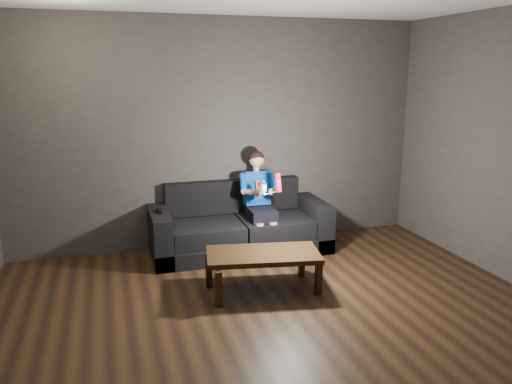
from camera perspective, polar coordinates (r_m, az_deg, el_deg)
name	(u,v)px	position (r m, az deg, el deg)	size (l,w,h in m)	color
floor	(294,342)	(4.12, 4.41, -16.77)	(5.00, 5.00, 0.00)	black
back_wall	(221,134)	(5.99, -4.02, 6.62)	(5.00, 0.04, 2.70)	#3C3633
sofa	(239,229)	(5.93, -1.98, -4.24)	(2.06, 0.89, 0.80)	black
child	(259,193)	(5.82, 0.35, -0.16)	(0.45, 0.55, 1.10)	black
wii_remote_red	(278,183)	(5.41, 2.53, 1.08)	(0.07, 0.09, 0.21)	red
nunchuk_white	(264,187)	(5.37, 0.90, 0.52)	(0.08, 0.10, 0.16)	white
wii_remote_black	(159,211)	(5.61, -11.01, -2.15)	(0.05, 0.16, 0.03)	black
coffee_table	(263,258)	(4.83, 0.80, -7.50)	(1.15, 0.71, 0.39)	black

